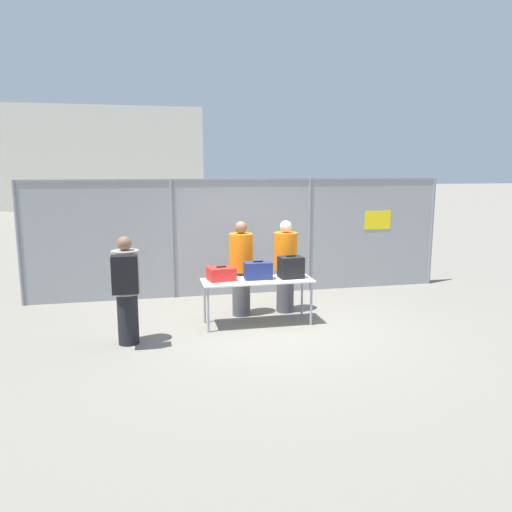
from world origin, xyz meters
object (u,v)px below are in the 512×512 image
traveler_hooded (126,286)px  security_worker_near (241,267)px  suitcase_navy (258,271)px  security_worker_far (285,265)px  suitcase_red (221,274)px  utility_trailer (303,253)px  inspection_table (257,284)px  suitcase_black (291,267)px

traveler_hooded → security_worker_near: bearing=43.2°
suitcase_navy → security_worker_far: 0.86m
suitcase_red → utility_trailer: (2.76, 4.26, -0.49)m
inspection_table → security_worker_far: (0.65, 0.62, 0.16)m
security_worker_near → suitcase_red: bearing=64.7°
suitcase_red → security_worker_far: security_worker_far is taller
suitcase_black → utility_trailer: 4.64m
suitcase_red → utility_trailer: size_ratio=0.13×
security_worker_near → traveler_hooded: bearing=46.0°
suitcase_black → security_worker_far: (0.07, 0.59, -0.08)m
inspection_table → traveler_hooded: 2.16m
suitcase_navy → utility_trailer: (2.15, 4.30, -0.53)m
inspection_table → security_worker_far: security_worker_far is taller
suitcase_navy → security_worker_near: (-0.19, 0.53, -0.04)m
suitcase_black → traveler_hooded: bearing=-167.7°
suitcase_red → suitcase_black: 1.17m
security_worker_near → security_worker_far: bearing=-161.4°
inspection_table → suitcase_black: size_ratio=4.47×
inspection_table → suitcase_navy: (0.02, 0.04, 0.21)m
suitcase_navy → security_worker_far: (0.63, 0.58, -0.05)m
inspection_table → security_worker_near: bearing=106.4°
utility_trailer → suitcase_red: bearing=-122.9°
suitcase_black → traveler_hooded: (-2.65, -0.58, -0.05)m
inspection_table → suitcase_navy: bearing=63.5°
suitcase_red → security_worker_far: (1.24, 0.53, -0.01)m
security_worker_near → utility_trailer: bearing=-106.4°
inspection_table → suitcase_black: suitcase_black is taller
security_worker_near → security_worker_far: security_worker_near is taller
suitcase_red → security_worker_near: size_ratio=0.28×
suitcase_navy → suitcase_black: 0.56m
security_worker_near → utility_trailer: security_worker_near is taller
traveler_hooded → security_worker_near: size_ratio=0.97×
suitcase_navy → utility_trailer: size_ratio=0.12×
suitcase_navy → traveler_hooded: (-2.09, -0.60, -0.02)m
security_worker_far → utility_trailer: size_ratio=0.44×
suitcase_navy → security_worker_near: security_worker_near is taller
traveler_hooded → utility_trailer: size_ratio=0.43×
inspection_table → traveler_hooded: bearing=-164.9°
inspection_table → traveler_hooded: (-2.08, -0.56, 0.19)m
suitcase_red → traveler_hooded: (-1.49, -0.64, 0.02)m
inspection_table → traveler_hooded: traveler_hooded is taller
suitcase_black → security_worker_near: (-0.75, 0.55, -0.08)m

